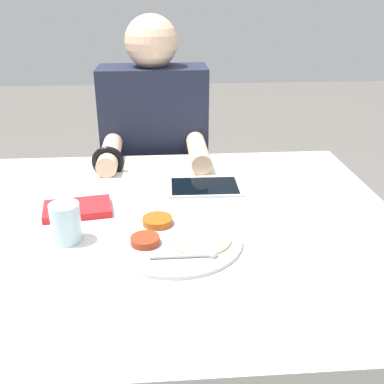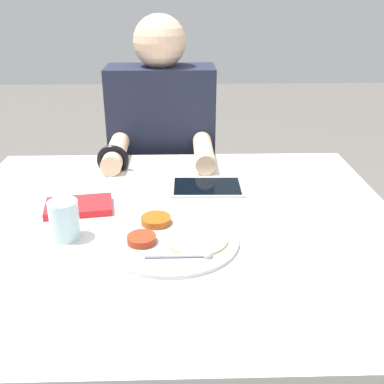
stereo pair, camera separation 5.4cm
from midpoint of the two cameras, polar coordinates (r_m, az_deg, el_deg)
name	(u,v)px [view 1 (the left image)]	position (r m, az deg, el deg)	size (l,w,h in m)	color
dining_table	(176,334)	(1.42, -3.24, -17.53)	(1.24, 1.07, 0.76)	silver
thali_tray	(175,238)	(1.11, -3.53, -5.90)	(0.33, 0.33, 0.03)	#B7BABF
red_notebook	(78,209)	(1.30, -15.48, -2.14)	(0.20, 0.14, 0.02)	silver
tablet_device	(205,187)	(1.40, 0.50, 0.65)	(0.23, 0.16, 0.01)	#B7B7BC
person_diner	(156,182)	(1.91, -5.39, 1.33)	(0.42, 0.49, 1.25)	black
drinking_glass	(66,223)	(1.14, -17.04, -3.76)	(0.07, 0.07, 0.10)	silver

